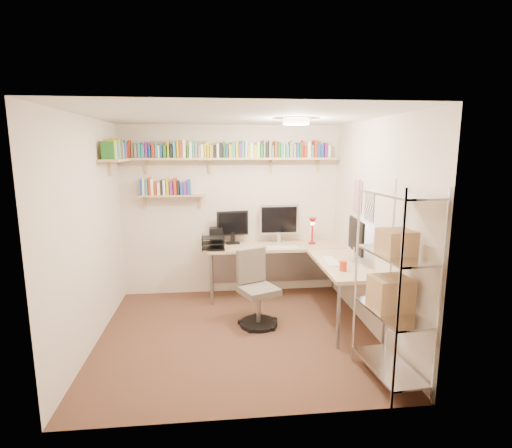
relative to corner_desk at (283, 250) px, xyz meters
The scene contains 6 objects.
ground 1.41m from the corner_desk, 126.26° to the right, with size 3.20×3.20×0.00m, color #4F2E22.
room_shell 1.41m from the corner_desk, 126.12° to the right, with size 3.24×3.04×2.52m.
wall_shelves 1.72m from the corner_desk, 163.20° to the left, with size 3.12×1.09×0.80m.
corner_desk is the anchor object (origin of this frame).
office_chair 0.89m from the corner_desk, 123.32° to the right, with size 0.55×0.55×0.94m.
wire_rack 2.14m from the corner_desk, 72.01° to the right, with size 0.46×0.84×1.87m.
Camera 1 is at (-0.24, -4.39, 2.15)m, focal length 28.00 mm.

